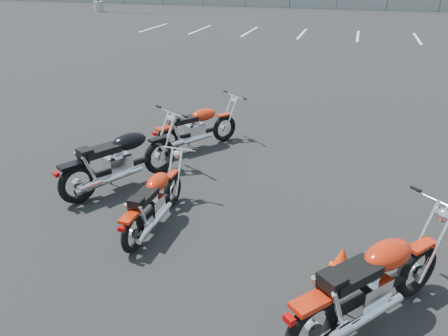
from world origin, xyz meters
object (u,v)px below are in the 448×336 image
(motorcycle_second_black, at_px, (120,160))
(motorcycle_rear_red, at_px, (371,284))
(motorcycle_front_red, at_px, (197,128))
(motorcycle_third_red, at_px, (154,201))

(motorcycle_second_black, xyz_separation_m, motorcycle_rear_red, (4.10, -2.12, 0.00))
(motorcycle_front_red, height_order, motorcycle_rear_red, motorcycle_rear_red)
(motorcycle_third_red, height_order, motorcycle_rear_red, motorcycle_rear_red)
(motorcycle_front_red, relative_size, motorcycle_rear_red, 0.89)
(motorcycle_front_red, height_order, motorcycle_second_black, motorcycle_second_black)
(motorcycle_third_red, relative_size, motorcycle_rear_red, 0.91)
(motorcycle_front_red, xyz_separation_m, motorcycle_second_black, (-0.65, -2.06, 0.07))
(motorcycle_second_black, height_order, motorcycle_rear_red, motorcycle_rear_red)
(motorcycle_second_black, bearing_deg, motorcycle_front_red, 72.38)
(motorcycle_second_black, distance_m, motorcycle_rear_red, 4.62)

